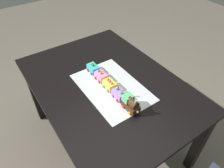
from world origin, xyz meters
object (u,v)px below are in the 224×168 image
Objects in this scene: cake_locomotive at (131,104)px; birthday_candle at (119,86)px; cake_car_caboose_turquoise at (93,68)px; cake_car_gondola_bubblegum at (101,76)px; cake_car_tanker_lavender at (119,94)px; dining_table at (107,93)px; cake_car_flatbed_lemon at (110,85)px.

birthday_candle is at bearing 0.00° from cake_locomotive.
cake_car_caboose_turquoise is at bearing 0.00° from birthday_candle.
cake_car_caboose_turquoise is (0.12, 0.00, 0.00)m from cake_car_gondola_bubblegum.
cake_locomotive is 1.40× the size of cake_car_gondola_bubblegum.
cake_car_tanker_lavender is 0.35m from cake_car_caboose_turquoise.
dining_table is 0.16m from cake_car_flatbed_lemon.
dining_table is 0.35m from cake_locomotive.
cake_locomotive is 1.40× the size of cake_car_tanker_lavender.
cake_car_flatbed_lemon is 0.13m from birthday_candle.
birthday_candle is (0.01, -0.00, 0.07)m from cake_car_tanker_lavender.
cake_car_gondola_bubblegum is (0.12, -0.00, -0.00)m from cake_car_flatbed_lemon.
cake_locomotive is 0.13m from cake_car_tanker_lavender.
birthday_candle reaches higher than cake_car_caboose_turquoise.
cake_car_tanker_lavender reaches higher than dining_table.
dining_table is 10.00× the size of cake_locomotive.
cake_car_caboose_turquoise is at bearing -0.00° from cake_car_flatbed_lemon.
cake_car_gondola_bubblegum and cake_car_caboose_turquoise have the same top height.
cake_locomotive is at bearing -180.00° from cake_car_gondola_bubblegum.
birthday_candle is at bearing -180.00° from cake_car_flatbed_lemon.
cake_car_gondola_bubblegum is 0.24m from birthday_candle.
dining_table is 14.00× the size of cake_car_tanker_lavender.
cake_car_flatbed_lemon and cake_car_gondola_bubblegum have the same top height.
cake_car_tanker_lavender is 2.03× the size of birthday_candle.
cake_car_flatbed_lemon is 2.03× the size of birthday_candle.
cake_car_tanker_lavender is at bearing -180.00° from cake_car_flatbed_lemon.
cake_car_gondola_bubblegum is at bearing 0.00° from cake_car_tanker_lavender.
cake_locomotive reaches higher than cake_car_tanker_lavender.
cake_car_caboose_turquoise is (0.35, 0.00, 0.00)m from cake_car_tanker_lavender.
cake_locomotive is 2.84× the size of birthday_candle.
cake_car_caboose_turquoise reaches higher than dining_table.
cake_car_tanker_lavender is at bearing 180.00° from cake_car_gondola_bubblegum.
cake_locomotive is at bearing -180.00° from birthday_candle.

